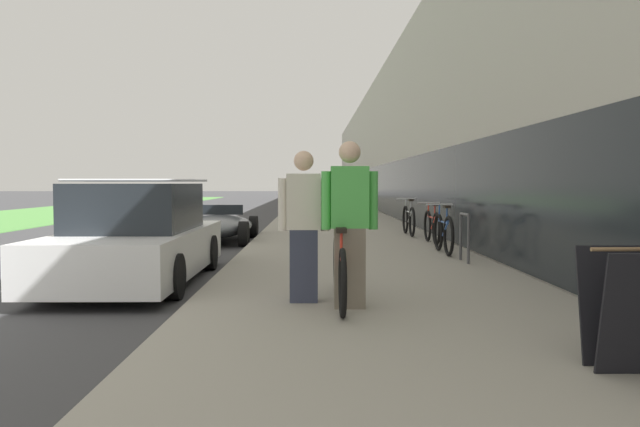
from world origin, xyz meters
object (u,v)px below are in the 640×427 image
parked_sedan_curbside (138,238)px  person_bystander (304,226)px  cruiser_bike_farthest (409,220)px  tandem_bicycle (339,269)px  vintage_roadster_curbside (216,226)px  bike_rack_hoop (465,232)px  cruiser_bike_middle (432,226)px  cruiser_bike_nearest (443,233)px  sandwich_board_sign (628,308)px  person_rider (350,224)px

parked_sedan_curbside → person_bystander: bearing=-41.5°
cruiser_bike_farthest → parked_sedan_curbside: bearing=-126.8°
tandem_bicycle → vintage_roadster_curbside: size_ratio=0.57×
bike_rack_hoop → cruiser_bike_middle: 3.30m
cruiser_bike_nearest → parked_sedan_curbside: size_ratio=0.37×
tandem_bicycle → cruiser_bike_middle: 7.31m
tandem_bicycle → bike_rack_hoop: tandem_bicycle is taller
bike_rack_hoop → sandwich_board_sign: size_ratio=0.94×
cruiser_bike_farthest → sandwich_board_sign: 11.73m
person_rider → cruiser_bike_nearest: person_rider is taller
person_rider → parked_sedan_curbside: 3.99m
cruiser_bike_farthest → sandwich_board_sign: bearing=-91.0°
sandwich_board_sign → vintage_roadster_curbside: (-4.76, 11.41, -0.19)m
tandem_bicycle → person_bystander: size_ratio=1.38×
person_rider → cruiser_bike_middle: person_rider is taller
tandem_bicycle → cruiser_bike_farthest: (2.20, 9.13, 0.02)m
bike_rack_hoop → vintage_roadster_curbside: size_ratio=0.20×
person_rider → cruiser_bike_nearest: (2.12, 5.23, -0.52)m
cruiser_bike_nearest → parked_sedan_curbside: bearing=-152.8°
bike_rack_hoop → person_bystander: bearing=-127.3°
vintage_roadster_curbside → cruiser_bike_middle: bearing=-20.3°
cruiser_bike_middle → parked_sedan_curbside: 7.05m
bike_rack_hoop → sandwich_board_sign: 6.22m
person_bystander → cruiser_bike_nearest: bearing=61.7°
cruiser_bike_farthest → parked_sedan_curbside: (-5.13, -6.84, 0.13)m
cruiser_bike_middle → cruiser_bike_farthest: 2.22m
tandem_bicycle → sandwich_board_sign: same height
cruiser_bike_farthest → vintage_roadster_curbside: 4.97m
tandem_bicycle → sandwich_board_sign: bearing=-52.5°
person_rider → cruiser_bike_farthest: size_ratio=0.97×
person_rider → cruiser_bike_middle: 7.58m
tandem_bicycle → person_bystander: 0.63m
tandem_bicycle → cruiser_bike_middle: size_ratio=1.35×
person_rider → sandwich_board_sign: bearing=-50.6°
bike_rack_hoop → cruiser_bike_nearest: bearing=93.9°
tandem_bicycle → cruiser_bike_farthest: bearing=76.5°
person_bystander → cruiser_bike_middle: person_bystander is taller
tandem_bicycle → person_bystander: bearing=172.7°
bike_rack_hoop → tandem_bicycle: bearing=-122.6°
person_rider → person_bystander: bearing=145.8°
tandem_bicycle → bike_rack_hoop: (2.32, 3.62, 0.13)m
cruiser_bike_farthest → vintage_roadster_curbside: (-4.96, -0.31, -0.14)m
person_bystander → sandwich_board_sign: bearing=-47.9°
cruiser_bike_middle → sandwich_board_sign: 9.52m
parked_sedan_curbside → sandwich_board_sign: bearing=-44.8°
bike_rack_hoop → cruiser_bike_middle: bearing=88.9°
cruiser_bike_middle → person_bystander: bearing=-112.1°
person_rider → parked_sedan_curbside: (-3.03, 2.57, -0.38)m
person_rider → person_bystander: (-0.50, 0.34, -0.04)m
cruiser_bike_nearest → parked_sedan_curbside: parked_sedan_curbside is taller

